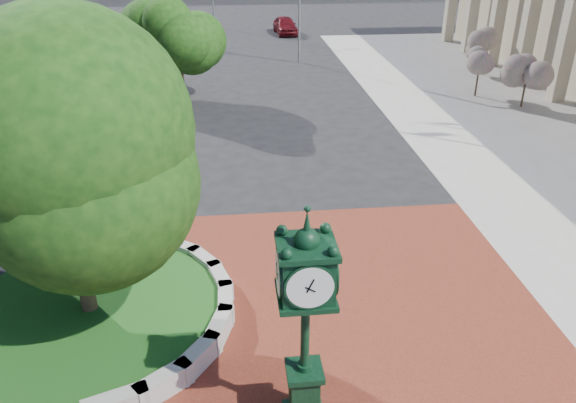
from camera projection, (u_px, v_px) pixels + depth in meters
The scene contains 11 objects.
ground at pixel (299, 308), 13.94m from camera, with size 200.00×200.00×0.00m, color black.
plaza at pixel (304, 334), 13.04m from camera, with size 12.00×12.00×0.04m, color maroon.
planter_wall at pixel (188, 306), 13.57m from camera, with size 2.96×6.77×0.54m.
grass_bed at pixel (91, 314), 13.39m from camera, with size 6.10×6.10×0.40m, color #134416.
tree_planter at pixel (65, 180), 11.79m from camera, with size 5.20×5.20×6.33m.
tree_street at pixel (177, 38), 28.06m from camera, with size 4.40×4.40×5.45m.
post_clock at pixel (305, 315), 9.72m from camera, with size 0.97×0.97×4.58m.
parked_car at pixel (285, 25), 46.13m from camera, with size 1.62×4.03×1.37m, color #530B12.
shrub_near at pixel (527, 76), 27.85m from camera, with size 1.20×1.20×2.20m.
shrub_mid at pixel (479, 67), 29.56m from camera, with size 1.20×1.20×2.20m.
shrub_far at pixel (479, 48), 33.90m from camera, with size 1.20×1.20×2.20m.
Camera 1 is at (-1.43, -11.14, 8.68)m, focal length 35.00 mm.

